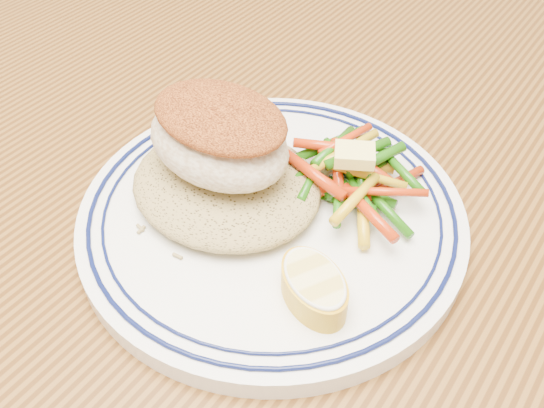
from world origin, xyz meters
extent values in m
cube|color=#4B2B0F|center=(0.00, 0.00, 0.73)|extent=(1.50, 0.90, 0.04)
cylinder|color=#4B2B0F|center=(-0.68, 0.38, 0.35)|extent=(0.07, 0.07, 0.71)
cylinder|color=white|center=(0.01, 0.00, 0.76)|extent=(0.26, 0.26, 0.01)
torus|color=#0A113F|center=(0.01, 0.00, 0.77)|extent=(0.25, 0.25, 0.00)
torus|color=#0A113F|center=(0.01, 0.00, 0.77)|extent=(0.23, 0.23, 0.00)
ellipsoid|color=olive|center=(-0.02, -0.01, 0.78)|extent=(0.14, 0.12, 0.03)
ellipsoid|color=beige|center=(-0.03, -0.01, 0.81)|extent=(0.11, 0.08, 0.05)
ellipsoid|color=#924517|center=(-0.03, 0.00, 0.83)|extent=(0.10, 0.08, 0.02)
cylinder|color=#B42B09|center=(0.04, 0.04, 0.77)|extent=(0.04, 0.04, 0.01)
cylinder|color=#1C5A0B|center=(0.05, 0.03, 0.77)|extent=(0.05, 0.01, 0.01)
cylinder|color=gold|center=(0.07, 0.02, 0.77)|extent=(0.03, 0.05, 0.01)
cylinder|color=#1C5A0B|center=(0.05, 0.04, 0.77)|extent=(0.05, 0.01, 0.01)
cylinder|color=gold|center=(0.03, 0.05, 0.77)|extent=(0.03, 0.04, 0.01)
cylinder|color=gold|center=(0.04, 0.06, 0.77)|extent=(0.05, 0.03, 0.01)
cylinder|color=#B42B09|center=(0.07, 0.06, 0.77)|extent=(0.02, 0.06, 0.01)
cylinder|color=#1C5A0B|center=(0.05, 0.05, 0.77)|extent=(0.02, 0.05, 0.01)
cylinder|color=#B42B09|center=(0.02, 0.06, 0.77)|extent=(0.06, 0.02, 0.01)
cylinder|color=#B42B09|center=(0.02, 0.02, 0.77)|extent=(0.05, 0.03, 0.01)
cylinder|color=#B42B09|center=(0.02, 0.03, 0.78)|extent=(0.06, 0.02, 0.01)
cylinder|color=#1C5A0B|center=(0.07, 0.03, 0.77)|extent=(0.06, 0.03, 0.01)
cylinder|color=#B42B09|center=(0.05, 0.06, 0.78)|extent=(0.05, 0.02, 0.01)
cylinder|color=#1C5A0B|center=(0.04, 0.06, 0.78)|extent=(0.04, 0.06, 0.01)
cylinder|color=#1C5A0B|center=(0.06, 0.03, 0.78)|extent=(0.05, 0.04, 0.01)
cylinder|color=#B42B09|center=(0.07, 0.02, 0.78)|extent=(0.05, 0.03, 0.01)
cylinder|color=#1C5A0B|center=(0.01, 0.06, 0.78)|extent=(0.03, 0.06, 0.01)
cylinder|color=#1C5A0B|center=(0.02, 0.03, 0.78)|extent=(0.02, 0.06, 0.01)
cylinder|color=#1C5A0B|center=(0.05, 0.02, 0.78)|extent=(0.03, 0.04, 0.01)
cylinder|color=#1C5A0B|center=(0.03, 0.06, 0.78)|extent=(0.05, 0.03, 0.01)
cylinder|color=#1C5A0B|center=(0.02, 0.02, 0.78)|extent=(0.02, 0.06, 0.01)
cylinder|color=#B42B09|center=(0.03, 0.04, 0.78)|extent=(0.04, 0.05, 0.01)
cylinder|color=#1C5A0B|center=(0.07, 0.07, 0.78)|extent=(0.05, 0.03, 0.01)
cylinder|color=#1C5A0B|center=(0.02, 0.06, 0.78)|extent=(0.01, 0.06, 0.01)
cylinder|color=#1C5A0B|center=(0.05, 0.06, 0.78)|extent=(0.03, 0.05, 0.01)
cylinder|color=gold|center=(0.06, 0.02, 0.78)|extent=(0.01, 0.05, 0.01)
cylinder|color=#B42B09|center=(0.07, 0.04, 0.78)|extent=(0.05, 0.03, 0.01)
cylinder|color=gold|center=(0.06, 0.05, 0.78)|extent=(0.05, 0.02, 0.01)
cylinder|color=#B42B09|center=(0.02, 0.06, 0.79)|extent=(0.05, 0.04, 0.01)
cylinder|color=gold|center=(0.03, 0.06, 0.79)|extent=(0.02, 0.06, 0.01)
cylinder|color=#B42B09|center=(0.03, 0.02, 0.79)|extent=(0.06, 0.02, 0.01)
cylinder|color=#B42B09|center=(0.02, 0.07, 0.79)|extent=(0.02, 0.05, 0.01)
cylinder|color=#1C5A0B|center=(0.04, 0.06, 0.79)|extent=(0.03, 0.05, 0.01)
cube|color=#FAEF7A|center=(0.04, 0.04, 0.80)|extent=(0.03, 0.03, 0.01)
torus|color=white|center=(0.07, -0.05, 0.78)|extent=(0.07, 0.07, 0.00)
camera|label=1|loc=(0.18, -0.24, 1.06)|focal=40.00mm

